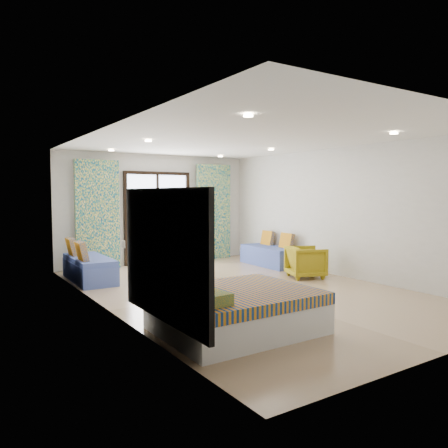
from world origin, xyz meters
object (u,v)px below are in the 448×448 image
coffee_table (175,256)px  daybed_right (270,255)px  daybed_left (89,268)px  bed (235,310)px  armchair (306,261)px

coffee_table → daybed_right: bearing=-11.0°
daybed_left → coffee_table: (1.91, -0.03, 0.09)m
daybed_left → daybed_right: size_ratio=1.04×
bed → coffee_table: (1.27, 4.19, 0.08)m
coffee_table → armchair: 2.86m
bed → armchair: armchair is taller
bed → daybed_right: daybed_right is taller
bed → daybed_right: bearing=46.1°
coffee_table → armchair: (1.96, -2.08, 0.00)m
bed → daybed_right: 5.18m
armchair → daybed_right: bearing=8.8°
bed → armchair: (3.23, 2.11, 0.08)m
daybed_left → armchair: (3.87, -2.11, 0.09)m
armchair → bed: bearing=144.5°
daybed_right → daybed_left: bearing=176.1°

